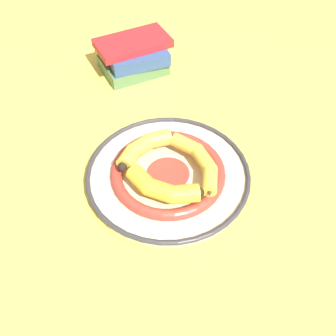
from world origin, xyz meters
TOP-DOWN VIEW (x-y plane):
  - ground_plane at (0.00, 0.00)m, footprint 2.80×2.80m
  - decorative_bowl at (-0.02, -0.03)m, footprint 0.38×0.38m
  - banana_a at (-0.04, 0.04)m, footprint 0.18×0.07m
  - banana_b at (-0.08, -0.06)m, footprint 0.16×0.14m
  - banana_c at (0.05, -0.05)m, footprint 0.09×0.17m
  - book_stack at (0.27, -0.37)m, footprint 0.23×0.24m

SIDE VIEW (x-z plane):
  - ground_plane at x=0.00m, z-range 0.00..0.00m
  - decorative_bowl at x=-0.02m, z-range 0.00..0.03m
  - book_stack at x=0.27m, z-range 0.00..0.10m
  - banana_b at x=-0.08m, z-range 0.04..0.07m
  - banana_c at x=0.05m, z-range 0.04..0.07m
  - banana_a at x=-0.04m, z-range 0.04..0.07m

